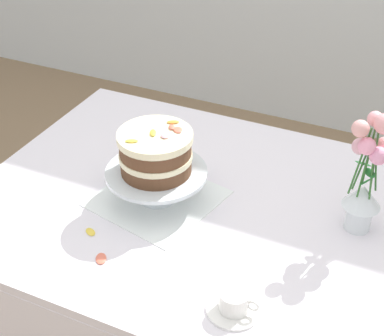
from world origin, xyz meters
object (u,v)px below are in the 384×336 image
at_px(cake_stand, 156,175).
at_px(flower_vase, 366,179).
at_px(layer_cake, 156,152).
at_px(teacup, 234,303).
at_px(dining_table, 211,235).

relative_size(cake_stand, flower_vase, 0.81).
bearing_deg(layer_cake, cake_stand, -134.25).
height_order(cake_stand, teacup, cake_stand).
relative_size(dining_table, layer_cake, 6.69).
relative_size(dining_table, cake_stand, 4.83).
bearing_deg(dining_table, teacup, -58.55).
height_order(dining_table, cake_stand, cake_stand).
distance_m(dining_table, cake_stand, 0.24).
xyz_separation_m(flower_vase, teacup, (-0.20, -0.42, -0.14)).
xyz_separation_m(dining_table, cake_stand, (-0.16, -0.02, 0.17)).
bearing_deg(dining_table, flower_vase, 14.24).
distance_m(layer_cake, teacup, 0.49).
relative_size(dining_table, flower_vase, 3.92).
bearing_deg(dining_table, cake_stand, -174.50).
xyz_separation_m(dining_table, layer_cake, (-0.16, -0.02, 0.25)).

